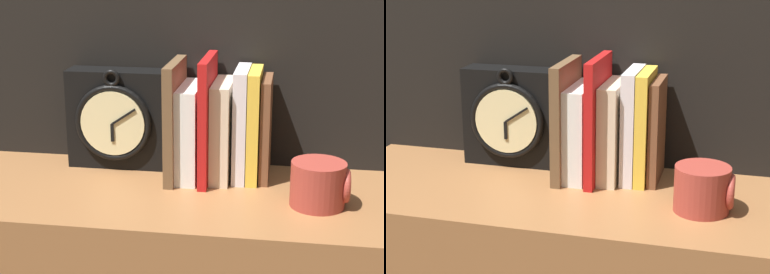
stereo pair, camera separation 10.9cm
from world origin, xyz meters
The scene contains 9 objects.
clock centered at (-0.16, 0.12, 0.97)m, with size 0.19×0.08×0.20m.
book_slot0_brown centered at (-0.04, 0.08, 0.99)m, with size 0.02×0.15×0.22m.
book_slot1_white centered at (-0.02, 0.09, 0.96)m, with size 0.04×0.14×0.17m.
book_slot2_red centered at (0.02, 0.08, 0.99)m, with size 0.02×0.15×0.23m.
book_slot3_cream centered at (0.04, 0.09, 0.97)m, with size 0.03×0.13×0.18m.
book_slot4_white centered at (0.08, 0.10, 0.98)m, with size 0.02×0.12×0.20m.
book_slot5_yellow centered at (0.10, 0.10, 0.98)m, with size 0.02×0.12×0.20m.
book_slot6_brown centered at (0.12, 0.10, 0.97)m, with size 0.02×0.11×0.19m.
mug centered at (0.22, -0.02, 0.92)m, with size 0.10×0.09×0.08m.
Camera 1 is at (0.17, -1.03, 1.29)m, focal length 60.00 mm.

